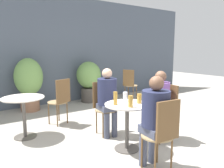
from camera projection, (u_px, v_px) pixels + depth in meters
ground_plane at (140, 148)px, 3.40m from camera, size 20.00×20.00×0.00m
storefront_wall at (54, 50)px, 6.07m from camera, size 10.00×0.06×3.00m
cafe_table_near at (127, 116)px, 3.29m from camera, size 0.68×0.68×0.71m
cafe_table_far at (24, 107)px, 3.74m from camera, size 0.70×0.70×0.71m
bistro_chair_0 at (163, 130)px, 2.62m from camera, size 0.40×0.41×0.94m
bistro_chair_1 at (166, 107)px, 3.66m from camera, size 0.41×0.40×0.94m
bistro_chair_2 at (104, 103)px, 3.95m from camera, size 0.40×0.41×0.94m
bistro_chair_3 at (61, 98)px, 4.38m from camera, size 0.43×0.44×0.94m
bistro_chair_4 at (130, 82)px, 6.43m from camera, size 0.45×0.44×0.94m
seated_person_0 at (155, 114)px, 2.72m from camera, size 0.35×0.37×1.20m
seated_person_1 at (159, 99)px, 3.56m from camera, size 0.33×0.31×1.18m
seated_person_2 at (108, 96)px, 3.80m from camera, size 0.34×0.36×1.20m
beer_glass_0 at (131, 101)px, 3.07m from camera, size 0.07×0.07×0.17m
beer_glass_1 at (139, 98)px, 3.29m from camera, size 0.07×0.07×0.15m
beer_glass_2 at (125, 97)px, 3.43m from camera, size 0.07×0.07×0.15m
beer_glass_3 at (115, 98)px, 3.19m from camera, size 0.06×0.06×0.20m
potted_plant_0 at (29, 81)px, 5.38m from camera, size 0.68×0.68×1.31m
potted_plant_1 at (89, 79)px, 6.34m from camera, size 0.70×0.70×1.18m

